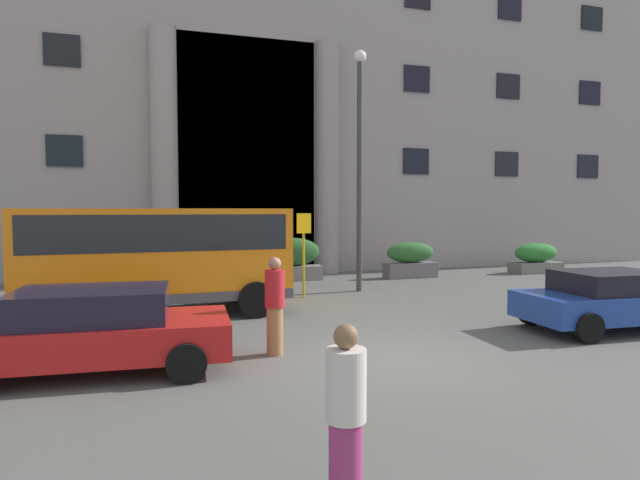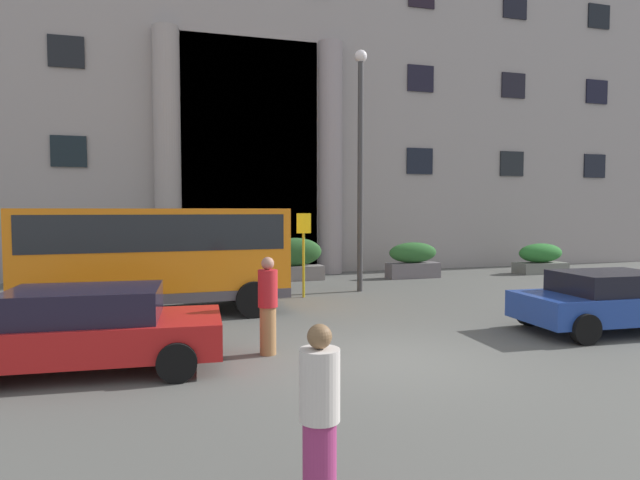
{
  "view_description": "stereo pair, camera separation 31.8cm",
  "coord_description": "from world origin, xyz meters",
  "px_view_note": "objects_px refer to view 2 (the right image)",
  "views": [
    {
      "loc": [
        -4.09,
        -8.54,
        2.66
      ],
      "look_at": [
        0.77,
        6.97,
        1.74
      ],
      "focal_mm": 30.01,
      "sensor_mm": 36.0,
      "label": 1
    },
    {
      "loc": [
        -3.79,
        -8.63,
        2.66
      ],
      "look_at": [
        0.77,
        6.97,
        1.74
      ],
      "focal_mm": 30.01,
      "sensor_mm": 36.0,
      "label": 2
    }
  ],
  "objects_px": {
    "orange_minibus": "(157,251)",
    "parked_coupe_end": "(609,300)",
    "hedge_planter_west": "(295,260)",
    "lamppost_plaza_centre": "(360,152)",
    "bus_stop_sign": "(304,245)",
    "parked_estate_mid": "(85,328)",
    "hedge_planter_east": "(158,270)",
    "hedge_planter_far_east": "(413,261)",
    "hedge_planter_far_west": "(541,259)",
    "pedestrian_man_red_shirt": "(268,305)",
    "pedestrian_woman_with_bag": "(320,418)"
  },
  "relations": [
    {
      "from": "orange_minibus",
      "to": "parked_coupe_end",
      "type": "relative_size",
      "value": 1.6
    },
    {
      "from": "hedge_planter_west",
      "to": "lamppost_plaza_centre",
      "type": "xyz_separation_m",
      "value": [
        1.41,
        -3.23,
        3.73
      ]
    },
    {
      "from": "bus_stop_sign",
      "to": "parked_coupe_end",
      "type": "height_order",
      "value": "bus_stop_sign"
    },
    {
      "from": "bus_stop_sign",
      "to": "parked_estate_mid",
      "type": "distance_m",
      "value": 8.17
    },
    {
      "from": "hedge_planter_east",
      "to": "parked_estate_mid",
      "type": "height_order",
      "value": "parked_estate_mid"
    },
    {
      "from": "bus_stop_sign",
      "to": "hedge_planter_far_east",
      "type": "relative_size",
      "value": 1.23
    },
    {
      "from": "hedge_planter_west",
      "to": "lamppost_plaza_centre",
      "type": "bearing_deg",
      "value": -66.48
    },
    {
      "from": "orange_minibus",
      "to": "lamppost_plaza_centre",
      "type": "height_order",
      "value": "lamppost_plaza_centre"
    },
    {
      "from": "hedge_planter_west",
      "to": "parked_coupe_end",
      "type": "bearing_deg",
      "value": -65.53
    },
    {
      "from": "hedge_planter_far_east",
      "to": "hedge_planter_east",
      "type": "height_order",
      "value": "hedge_planter_far_east"
    },
    {
      "from": "hedge_planter_far_east",
      "to": "hedge_planter_far_west",
      "type": "height_order",
      "value": "hedge_planter_far_east"
    },
    {
      "from": "parked_coupe_end",
      "to": "parked_estate_mid",
      "type": "distance_m",
      "value": 10.59
    },
    {
      "from": "orange_minibus",
      "to": "hedge_planter_far_west",
      "type": "distance_m",
      "value": 16.02
    },
    {
      "from": "lamppost_plaza_centre",
      "to": "hedge_planter_far_west",
      "type": "bearing_deg",
      "value": 15.69
    },
    {
      "from": "hedge_planter_far_east",
      "to": "parked_estate_mid",
      "type": "distance_m",
      "value": 14.21
    },
    {
      "from": "lamppost_plaza_centre",
      "to": "parked_estate_mid",
      "type": "bearing_deg",
      "value": -137.19
    },
    {
      "from": "parked_estate_mid",
      "to": "pedestrian_man_red_shirt",
      "type": "height_order",
      "value": "pedestrian_man_red_shirt"
    },
    {
      "from": "hedge_planter_far_west",
      "to": "pedestrian_man_red_shirt",
      "type": "relative_size",
      "value": 1.18
    },
    {
      "from": "orange_minibus",
      "to": "hedge_planter_west",
      "type": "height_order",
      "value": "orange_minibus"
    },
    {
      "from": "parked_coupe_end",
      "to": "parked_estate_mid",
      "type": "xyz_separation_m",
      "value": [
        -10.59,
        0.08,
        0.03
      ]
    },
    {
      "from": "parked_estate_mid",
      "to": "bus_stop_sign",
      "type": "bearing_deg",
      "value": 52.75
    },
    {
      "from": "hedge_planter_west",
      "to": "parked_estate_mid",
      "type": "relative_size",
      "value": 0.49
    },
    {
      "from": "hedge_planter_west",
      "to": "parked_coupe_end",
      "type": "distance_m",
      "value": 11.15
    },
    {
      "from": "lamppost_plaza_centre",
      "to": "hedge_planter_far_east",
      "type": "bearing_deg",
      "value": 39.63
    },
    {
      "from": "parked_estate_mid",
      "to": "hedge_planter_east",
      "type": "bearing_deg",
      "value": 87.18
    },
    {
      "from": "bus_stop_sign",
      "to": "pedestrian_man_red_shirt",
      "type": "distance_m",
      "value": 6.45
    },
    {
      "from": "bus_stop_sign",
      "to": "pedestrian_woman_with_bag",
      "type": "distance_m",
      "value": 11.56
    },
    {
      "from": "hedge_planter_far_west",
      "to": "lamppost_plaza_centre",
      "type": "height_order",
      "value": "lamppost_plaza_centre"
    },
    {
      "from": "hedge_planter_far_east",
      "to": "parked_coupe_end",
      "type": "xyz_separation_m",
      "value": [
        0.01,
        -9.57,
        0.01
      ]
    },
    {
      "from": "hedge_planter_west",
      "to": "parked_coupe_end",
      "type": "height_order",
      "value": "hedge_planter_west"
    },
    {
      "from": "hedge_planter_far_west",
      "to": "hedge_planter_east",
      "type": "relative_size",
      "value": 1.2
    },
    {
      "from": "hedge_planter_west",
      "to": "bus_stop_sign",
      "type": "bearing_deg",
      "value": -99.59
    },
    {
      "from": "bus_stop_sign",
      "to": "parked_coupe_end",
      "type": "xyz_separation_m",
      "value": [
        5.28,
        -6.24,
        -0.9
      ]
    },
    {
      "from": "hedge_planter_west",
      "to": "hedge_planter_east",
      "type": "bearing_deg",
      "value": -171.45
    },
    {
      "from": "hedge_planter_far_east",
      "to": "pedestrian_woman_with_bag",
      "type": "distance_m",
      "value": 16.6
    },
    {
      "from": "hedge_planter_west",
      "to": "hedge_planter_far_east",
      "type": "bearing_deg",
      "value": -7.22
    },
    {
      "from": "hedge_planter_far_east",
      "to": "hedge_planter_west",
      "type": "bearing_deg",
      "value": 172.78
    },
    {
      "from": "hedge_planter_far_west",
      "to": "pedestrian_man_red_shirt",
      "type": "bearing_deg",
      "value": -145.27
    },
    {
      "from": "hedge_planter_far_east",
      "to": "hedge_planter_east",
      "type": "relative_size",
      "value": 1.16
    },
    {
      "from": "hedge_planter_far_east",
      "to": "orange_minibus",
      "type": "bearing_deg",
      "value": -153.23
    },
    {
      "from": "hedge_planter_east",
      "to": "lamppost_plaza_centre",
      "type": "relative_size",
      "value": 0.23
    },
    {
      "from": "lamppost_plaza_centre",
      "to": "pedestrian_woman_with_bag",
      "type": "bearing_deg",
      "value": -112.11
    },
    {
      "from": "hedge_planter_far_west",
      "to": "pedestrian_woman_with_bag",
      "type": "relative_size",
      "value": 1.27
    },
    {
      "from": "hedge_planter_west",
      "to": "lamppost_plaza_centre",
      "type": "height_order",
      "value": "lamppost_plaza_centre"
    },
    {
      "from": "hedge_planter_far_east",
      "to": "parked_estate_mid",
      "type": "bearing_deg",
      "value": -138.12
    },
    {
      "from": "hedge_planter_far_east",
      "to": "hedge_planter_east",
      "type": "distance_m",
      "value": 9.54
    },
    {
      "from": "hedge_planter_east",
      "to": "pedestrian_man_red_shirt",
      "type": "bearing_deg",
      "value": -77.52
    },
    {
      "from": "orange_minibus",
      "to": "hedge_planter_far_east",
      "type": "height_order",
      "value": "orange_minibus"
    },
    {
      "from": "parked_estate_mid",
      "to": "pedestrian_woman_with_bag",
      "type": "relative_size",
      "value": 2.68
    },
    {
      "from": "hedge_planter_west",
      "to": "hedge_planter_far_east",
      "type": "xyz_separation_m",
      "value": [
        4.61,
        -0.58,
        -0.1
      ]
    }
  ]
}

